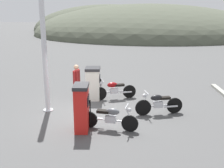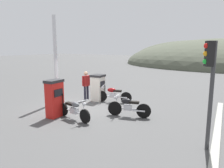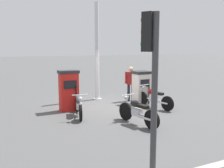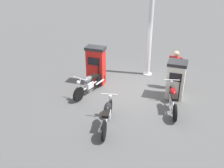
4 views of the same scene
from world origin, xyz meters
The scene contains 12 objects.
ground_plane centered at (0.00, 0.00, 0.00)m, with size 120.00×120.00×0.00m, color #4C4C4C.
fuel_pump_near centered at (-0.10, -1.68, 0.84)m, with size 0.55×0.83×1.66m.
fuel_pump_far centered at (-0.10, 1.69, 0.76)m, with size 0.71×0.75×1.50m.
motorcycle_near_pump centered at (0.87, -1.55, 0.44)m, with size 2.02×0.70×0.93m.
motorcycle_far_pump centered at (0.86, 1.76, 0.46)m, with size 1.95×0.77×0.95m.
motorcycle_extra centered at (2.70, -0.04, 0.46)m, with size 1.91×0.66×0.96m.
attendant_person centered at (-0.82, 1.51, 0.95)m, with size 0.27×0.58×1.66m.
roadside_traffic_light centered at (6.05, -1.60, 2.24)m, with size 0.39×0.31×3.24m.
canopy_support_pole centered at (-1.80, 0.16, 2.27)m, with size 0.40×0.40×4.70m.
road_edge_kerb centered at (6.28, 0.00, 0.06)m, with size 0.64×8.39×0.12m.
distant_hill_main centered at (-1.61, 37.81, 0.00)m, with size 25.40×16.35×8.59m.
distant_hill_secondary centered at (4.63, 32.15, 0.00)m, with size 33.74×26.16×8.77m.
Camera 2 is at (6.74, -8.28, 3.09)m, focal length 34.39 mm.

